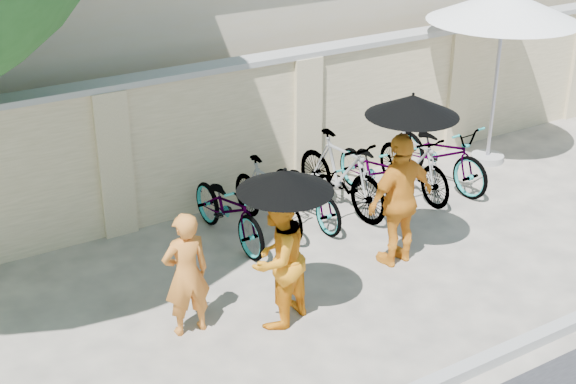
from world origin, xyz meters
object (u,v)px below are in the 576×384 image
monk_left (186,274)px  monk_right (401,200)px  monk_center (277,259)px  patio_umbrella (504,7)px

monk_left → monk_right: monk_right is taller
monk_right → monk_left: bearing=-4.6°
monk_left → monk_center: 0.98m
monk_center → monk_right: bearing=167.4°
monk_left → monk_center: size_ratio=0.90×
monk_left → patio_umbrella: (6.27, 1.82, 1.81)m
monk_right → patio_umbrella: patio_umbrella is taller
monk_center → patio_umbrella: patio_umbrella is taller
monk_center → patio_umbrella: size_ratio=0.57×
monk_right → monk_center: bearing=5.5°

